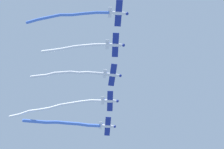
# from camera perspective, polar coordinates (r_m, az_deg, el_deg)

# --- Properties ---
(airplane_lead) EXTENTS (6.00, 5.62, 1.69)m
(airplane_lead) POSITION_cam_1_polar(r_m,az_deg,el_deg) (86.25, 1.02, 9.80)
(airplane_lead) COLOR silver
(smoke_trail_lead) EXTENTS (15.52, 12.85, 2.93)m
(smoke_trail_lead) POSITION_cam_1_polar(r_m,az_deg,el_deg) (85.72, -7.14, 9.33)
(smoke_trail_lead) COLOR #4C75DB
(airplane_left_wing) EXTENTS (5.92, 5.71, 1.69)m
(airplane_left_wing) POSITION_cam_1_polar(r_m,az_deg,el_deg) (89.81, 0.52, 4.77)
(airplane_left_wing) COLOR silver
(smoke_trail_left_wing) EXTENTS (14.03, 10.41, 1.57)m
(smoke_trail_left_wing) POSITION_cam_1_polar(r_m,az_deg,el_deg) (90.90, -6.18, 4.31)
(smoke_trail_left_wing) COLOR white
(airplane_right_wing) EXTENTS (6.21, 5.46, 1.69)m
(airplane_right_wing) POSITION_cam_1_polar(r_m,az_deg,el_deg) (93.49, 0.07, -0.04)
(airplane_right_wing) COLOR silver
(smoke_trail_right_wing) EXTENTS (15.71, 13.03, 2.25)m
(smoke_trail_right_wing) POSITION_cam_1_polar(r_m,az_deg,el_deg) (94.44, -7.28, 0.12)
(smoke_trail_right_wing) COLOR white
(airplane_slot) EXTENTS (5.87, 5.77, 1.69)m
(airplane_slot) POSITION_cam_1_polar(r_m,az_deg,el_deg) (98.27, -0.34, -4.25)
(airplane_slot) COLOR silver
(smoke_trail_slot) EXTENTS (23.28, 14.79, 1.31)m
(smoke_trail_slot) POSITION_cam_1_polar(r_m,az_deg,el_deg) (100.88, -9.21, -5.19)
(smoke_trail_slot) COLOR white
(airplane_trail) EXTENTS (6.02, 5.60, 1.69)m
(airplane_trail) POSITION_cam_1_polar(r_m,az_deg,el_deg) (103.08, -0.72, -8.25)
(airplane_trail) COLOR silver
(smoke_trail_trail) EXTENTS (13.73, 17.73, 2.65)m
(smoke_trail_trail) POSITION_cam_1_polar(r_m,az_deg,el_deg) (102.75, -8.02, -7.70)
(smoke_trail_trail) COLOR #4C75DB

